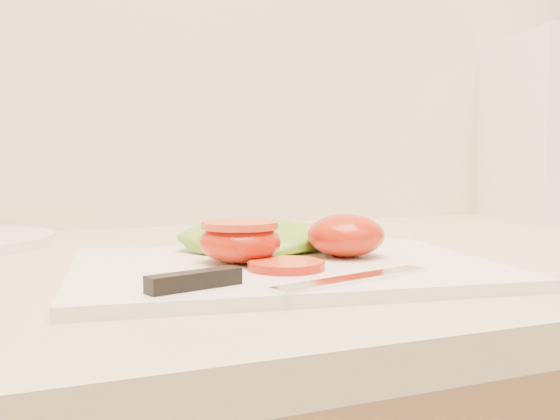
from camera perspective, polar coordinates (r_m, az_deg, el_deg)
name	(u,v)px	position (r m, az deg, el deg)	size (l,w,h in m)	color
cutting_board	(284,268)	(0.54, 0.41, -5.33)	(0.36, 0.26, 0.01)	silver
tomato_half_dome	(346,235)	(0.58, 6.04, -2.31)	(0.07, 0.07, 0.04)	red
tomato_half_cut	(240,240)	(0.54, -3.69, -2.75)	(0.07, 0.07, 0.04)	red
tomato_slice_0	(286,265)	(0.51, 0.57, -5.07)	(0.06, 0.06, 0.01)	#EA4F21
lettuce_leaf_0	(250,238)	(0.61, -2.72, -2.53)	(0.14, 0.09, 0.03)	#82AD2D
lettuce_leaf_1	(293,237)	(0.63, 1.21, -2.53)	(0.10, 0.08, 0.02)	#82AD2D
knife	(259,280)	(0.44, -1.90, -6.38)	(0.22, 0.06, 0.01)	silver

